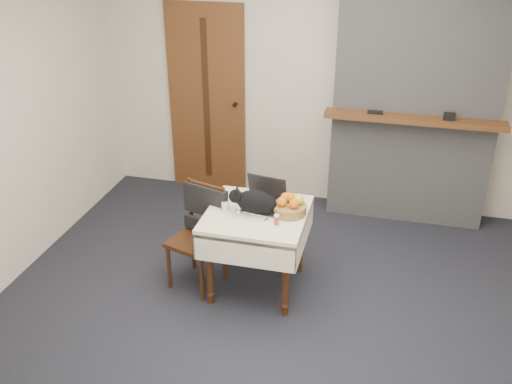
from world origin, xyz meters
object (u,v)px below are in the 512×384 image
door (207,101)px  cat (256,202)px  side_table (257,225)px  fruit_basket (290,206)px  chair (202,221)px  laptop (263,200)px  cream_jar (225,207)px  pill_bottle (277,219)px

door → cat: (0.96, -1.70, -0.21)m
door → side_table: 1.99m
fruit_basket → chair: chair is taller
side_table → fruit_basket: 0.31m
door → chair: (0.50, -1.69, -0.45)m
laptop → cream_jar: size_ratio=5.68×
cream_jar → chair: size_ratio=0.07×
door → chair: size_ratio=2.30×
door → chair: door is taller
side_table → chair: 0.46m
cream_jar → side_table: bearing=6.6°
cat → fruit_basket: (0.25, 0.06, -0.03)m
chair → pill_bottle: bearing=4.2°
laptop → cream_jar: laptop is taller
fruit_basket → door: bearing=126.4°
laptop → door: bearing=131.8°
cream_jar → pill_bottle: size_ratio=0.79×
fruit_basket → chair: bearing=-176.1°
side_table → laptop: 0.20m
pill_bottle → door: bearing=122.1°
side_table → pill_bottle: size_ratio=9.56×
side_table → fruit_basket: bearing=11.2°
side_table → cat: size_ratio=1.71×
laptop → fruit_basket: (0.22, -0.05, 0.00)m
laptop → fruit_basket: 0.23m
door → laptop: bearing=-58.1°
side_table → cream_jar: cream_jar is taller
fruit_basket → side_table: bearing=-168.8°
side_table → laptop: bearing=74.5°
cat → chair: bearing=168.6°
laptop → cat: 0.12m
side_table → cream_jar: size_ratio=12.05×
door → cat: door is taller
side_table → door: bearing=119.6°
cat → door: bearing=109.5°
door → fruit_basket: door is taller
cat → side_table: bearing=66.2°
laptop → cat: (-0.03, -0.11, 0.03)m
cream_jar → door: bearing=112.6°
pill_bottle → side_table: bearing=142.7°
cream_jar → fruit_basket: fruit_basket is taller
cat → laptop: bearing=64.8°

